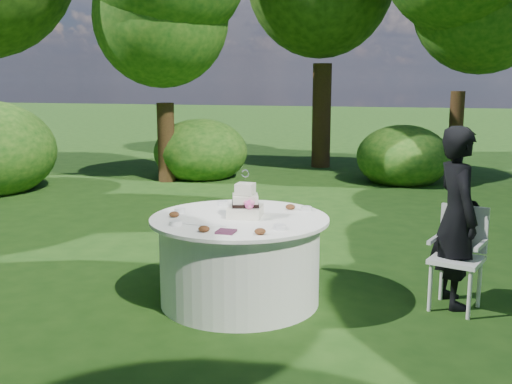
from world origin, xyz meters
TOP-DOWN VIEW (x-y plane):
  - ground at (0.00, 0.00)m, footprint 80.00×80.00m
  - napkins at (0.06, -0.55)m, footprint 0.14×0.14m
  - feather_plume at (-0.22, -0.36)m, footprint 0.48×0.07m
  - guest at (1.82, 0.45)m, footprint 0.54×0.66m
  - table at (0.00, 0.00)m, footprint 1.56×1.56m
  - cake at (0.05, 0.02)m, footprint 0.31×0.31m
  - chair at (1.85, 0.40)m, footprint 0.51×0.50m
  - votives at (-0.07, 0.02)m, footprint 1.19×0.97m
  - petal_cups at (0.01, -0.21)m, footprint 0.99×1.09m

SIDE VIEW (x-z plane):
  - ground at x=0.00m, z-range 0.00..0.00m
  - table at x=0.00m, z-range 0.00..0.77m
  - chair at x=1.85m, z-range 0.08..0.96m
  - feather_plume at x=-0.22m, z-range 0.77..0.78m
  - napkins at x=0.06m, z-range 0.77..0.79m
  - guest at x=1.82m, z-range 0.00..1.57m
  - votives at x=-0.07m, z-range 0.77..0.81m
  - petal_cups at x=0.01m, z-range 0.77..0.82m
  - cake at x=0.05m, z-range 0.68..1.09m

